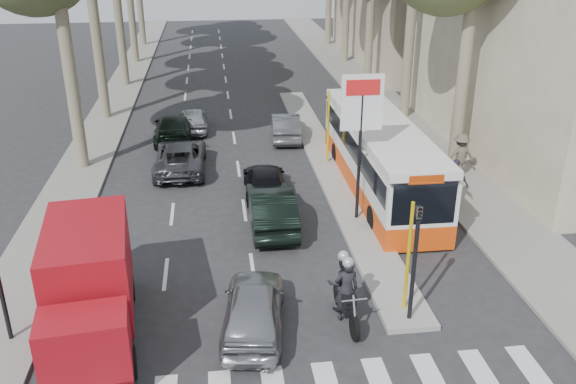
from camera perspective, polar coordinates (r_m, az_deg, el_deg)
name	(u,v)px	position (r m, az deg, el deg)	size (l,w,h in m)	color
ground	(288,301)	(18.43, -0.03, -10.13)	(120.00, 120.00, 0.00)	#28282B
sidewalk_right	(366,88)	(42.79, 7.32, 9.64)	(3.20, 70.00, 0.12)	gray
median_left	(125,85)	(44.81, -15.05, 9.66)	(2.40, 64.00, 0.12)	gray
traffic_island	(327,163)	(28.58, 3.68, 2.72)	(1.50, 26.00, 0.16)	gray
billboard	(361,127)	(21.86, 6.83, 6.04)	(1.50, 12.10, 5.60)	yellow
traffic_light_island	(416,244)	(16.57, 11.89, -4.83)	(0.16, 0.41, 3.60)	black
silver_hatchback	(253,308)	(16.91, -3.25, -10.78)	(1.64, 4.09, 1.39)	#999CA0
dark_hatchback	(271,208)	(22.41, -1.56, -1.46)	(1.58, 4.54, 1.50)	black
queue_car_a	(180,156)	(28.07, -10.03, 3.29)	(2.22, 4.81, 1.34)	#44454B
queue_car_b	(265,182)	(25.06, -2.16, 0.98)	(1.70, 4.19, 1.22)	black
queue_car_c	(194,119)	(33.70, -8.82, 6.73)	(1.48, 3.67, 1.25)	#AFB2B7
queue_car_d	(286,126)	(31.97, -0.22, 6.19)	(1.43, 4.09, 1.35)	#54575D
queue_car_e	(173,128)	(32.13, -10.67, 5.89)	(1.93, 4.74, 1.38)	black
red_truck	(89,284)	(17.08, -18.13, -8.21)	(2.71, 5.77, 2.97)	black
city_bus	(379,154)	(25.57, 8.56, 3.52)	(2.55, 11.35, 2.99)	#E3450C
motorcycle	(344,288)	(17.36, 5.29, -8.91)	(0.89, 2.42, 2.06)	black
pedestrian_near	(454,183)	(24.60, 15.31, 0.85)	(1.12, 0.55, 1.92)	#40344F
pedestrian_far	(460,156)	(27.56, 15.81, 3.30)	(1.26, 0.56, 1.95)	brown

